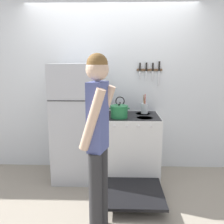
# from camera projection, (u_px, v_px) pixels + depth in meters

# --- Properties ---
(ground_plane) EXTENTS (14.00, 14.00, 0.00)m
(ground_plane) POSITION_uv_depth(u_px,v_px,m) (111.00, 166.00, 4.06)
(ground_plane) COLOR gray
(wall_back) EXTENTS (10.00, 0.06, 2.55)m
(wall_back) POSITION_uv_depth(u_px,v_px,m) (111.00, 87.00, 3.83)
(wall_back) COLOR silver
(wall_back) RESTS_ON ground_plane
(refrigerator) EXTENTS (0.65, 0.74, 1.64)m
(refrigerator) POSITION_uv_depth(u_px,v_px,m) (78.00, 122.00, 3.56)
(refrigerator) COLOR #B7BABF
(refrigerator) RESTS_ON ground_plane
(stove_range) EXTENTS (0.78, 1.42, 0.92)m
(stove_range) POSITION_uv_depth(u_px,v_px,m) (131.00, 147.00, 3.59)
(stove_range) COLOR white
(stove_range) RESTS_ON ground_plane
(dutch_oven_pot) EXTENTS (0.28, 0.24, 0.19)m
(dutch_oven_pot) POSITION_uv_depth(u_px,v_px,m) (119.00, 111.00, 3.39)
(dutch_oven_pot) COLOR #237A42
(dutch_oven_pot) RESTS_ON stove_range
(tea_kettle) EXTENTS (0.22, 0.17, 0.25)m
(tea_kettle) POSITION_uv_depth(u_px,v_px,m) (120.00, 108.00, 3.66)
(tea_kettle) COLOR silver
(tea_kettle) RESTS_ON stove_range
(utensil_jar) EXTENTS (0.10, 0.10, 0.29)m
(utensil_jar) POSITION_uv_depth(u_px,v_px,m) (144.00, 108.00, 3.65)
(utensil_jar) COLOR silver
(utensil_jar) RESTS_ON stove_range
(person) EXTENTS (0.35, 0.41, 1.74)m
(person) POSITION_uv_depth(u_px,v_px,m) (98.00, 136.00, 2.31)
(person) COLOR #2D2D30
(person) RESTS_ON ground_plane
(wall_knife_strip) EXTENTS (0.38, 0.03, 0.36)m
(wall_knife_strip) POSITION_uv_depth(u_px,v_px,m) (150.00, 70.00, 3.71)
(wall_knife_strip) COLOR brown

